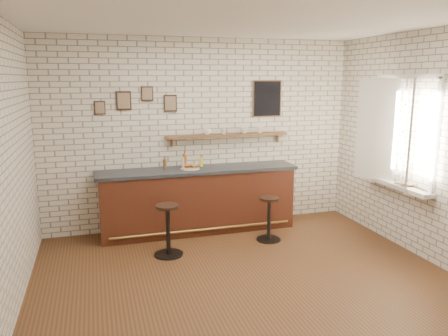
{
  "coord_description": "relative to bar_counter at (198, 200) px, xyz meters",
  "views": [
    {
      "loc": [
        -1.65,
        -4.75,
        2.37
      ],
      "look_at": [
        0.04,
        0.9,
        1.16
      ],
      "focal_mm": 35.0,
      "sensor_mm": 36.0,
      "label": 1
    }
  ],
  "objects": [
    {
      "name": "ground",
      "position": [
        0.14,
        -1.7,
        -0.51
      ],
      "size": [
        5.0,
        5.0,
        0.0
      ],
      "primitive_type": "plane",
      "color": "brown",
      "rests_on": "ground"
    },
    {
      "name": "bar_counter",
      "position": [
        0.0,
        0.0,
        0.0
      ],
      "size": [
        3.1,
        0.65,
        1.01
      ],
      "color": "#502315",
      "rests_on": "ground"
    },
    {
      "name": "sandwich_plate",
      "position": [
        -0.12,
        -0.01,
        0.51
      ],
      "size": [
        0.28,
        0.28,
        0.01
      ],
      "primitive_type": "cylinder",
      "color": "white",
      "rests_on": "bar_counter"
    },
    {
      "name": "ciabatta_sandwich",
      "position": [
        -0.11,
        -0.01,
        0.55
      ],
      "size": [
        0.23,
        0.16,
        0.07
      ],
      "color": "tan",
      "rests_on": "sandwich_plate"
    },
    {
      "name": "potato_chips",
      "position": [
        -0.14,
        -0.01,
        0.52
      ],
      "size": [
        0.26,
        0.18,
        0.0
      ],
      "color": "#E9BC52",
      "rests_on": "sandwich_plate"
    },
    {
      "name": "bitters_bottle_brown",
      "position": [
        -0.49,
        0.14,
        0.58
      ],
      "size": [
        0.06,
        0.06,
        0.19
      ],
      "color": "brown",
      "rests_on": "bar_counter"
    },
    {
      "name": "bitters_bottle_white",
      "position": [
        -0.2,
        0.14,
        0.59
      ],
      "size": [
        0.05,
        0.05,
        0.21
      ],
      "color": "silver",
      "rests_on": "bar_counter"
    },
    {
      "name": "bitters_bottle_amber",
      "position": [
        -0.17,
        0.14,
        0.61
      ],
      "size": [
        0.06,
        0.06,
        0.26
      ],
      "color": "#A8531B",
      "rests_on": "bar_counter"
    },
    {
      "name": "condiment_bottle_yellow",
      "position": [
        0.09,
        0.14,
        0.58
      ],
      "size": [
        0.05,
        0.05,
        0.18
      ],
      "color": "yellow",
      "rests_on": "bar_counter"
    },
    {
      "name": "bar_stool_left",
      "position": [
        -0.62,
        -0.84,
        -0.13
      ],
      "size": [
        0.4,
        0.4,
        0.71
      ],
      "color": "black",
      "rests_on": "ground"
    },
    {
      "name": "bar_stool_right",
      "position": [
        0.91,
        -0.71,
        -0.15
      ],
      "size": [
        0.37,
        0.37,
        0.66
      ],
      "color": "black",
      "rests_on": "ground"
    },
    {
      "name": "wall_shelf",
      "position": [
        0.54,
        0.2,
        0.97
      ],
      "size": [
        2.0,
        0.18,
        0.18
      ],
      "color": "brown",
      "rests_on": "ground"
    },
    {
      "name": "shelf_cup_a",
      "position": [
        0.21,
        0.2,
        1.04
      ],
      "size": [
        0.16,
        0.16,
        0.09
      ],
      "primitive_type": "imported",
      "rotation": [
        0.0,
        0.0,
        0.41
      ],
      "color": "white",
      "rests_on": "wall_shelf"
    },
    {
      "name": "shelf_cup_b",
      "position": [
        0.48,
        0.2,
        1.04
      ],
      "size": [
        0.12,
        0.12,
        0.09
      ],
      "primitive_type": "imported",
      "rotation": [
        0.0,
        0.0,
        1.26
      ],
      "color": "white",
      "rests_on": "wall_shelf"
    },
    {
      "name": "shelf_cup_c",
      "position": [
        0.83,
        0.2,
        1.05
      ],
      "size": [
        0.16,
        0.16,
        0.1
      ],
      "primitive_type": "imported",
      "rotation": [
        0.0,
        0.0,
        1.79
      ],
      "color": "white",
      "rests_on": "wall_shelf"
    },
    {
      "name": "shelf_cup_d",
      "position": [
        1.09,
        0.2,
        1.04
      ],
      "size": [
        0.12,
        0.12,
        0.1
      ],
      "primitive_type": "imported",
      "rotation": [
        0.0,
        0.0,
        0.14
      ],
      "color": "white",
      "rests_on": "wall_shelf"
    },
    {
      "name": "back_wall_decor",
      "position": [
        0.37,
        0.28,
        1.54
      ],
      "size": [
        2.96,
        0.02,
        0.56
      ],
      "color": "black",
      "rests_on": "ground"
    },
    {
      "name": "window_sill",
      "position": [
        2.54,
        -1.4,
        0.39
      ],
      "size": [
        0.2,
        1.35,
        0.06
      ],
      "color": "white",
      "rests_on": "ground"
    },
    {
      "name": "casement_window",
      "position": [
        2.5,
        -1.4,
        1.14
      ],
      "size": [
        0.4,
        1.3,
        1.56
      ],
      "color": "white",
      "rests_on": "ground"
    },
    {
      "name": "book_lower",
      "position": [
        2.52,
        -1.54,
        0.43
      ],
      "size": [
        0.25,
        0.28,
        0.02
      ],
      "primitive_type": "imported",
      "rotation": [
        0.0,
        0.0,
        0.43
      ],
      "color": "tan",
      "rests_on": "window_sill"
    },
    {
      "name": "book_upper",
      "position": [
        2.52,
        -1.52,
        0.45
      ],
      "size": [
        0.27,
        0.28,
        0.02
      ],
      "primitive_type": "imported",
      "rotation": [
        0.0,
        0.0,
        -0.72
      ],
      "color": "tan",
      "rests_on": "book_lower"
    }
  ]
}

